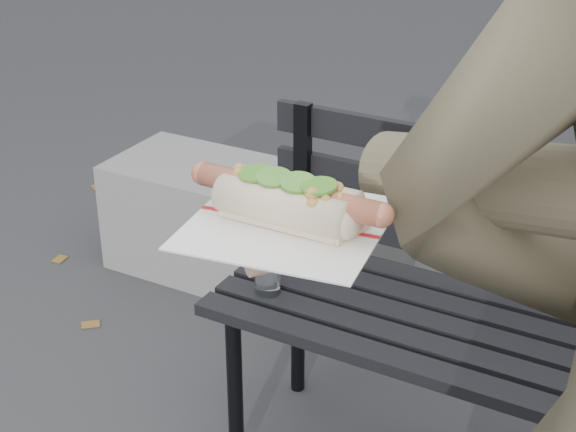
{
  "coord_description": "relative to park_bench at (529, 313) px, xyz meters",
  "views": [
    {
      "loc": [
        0.26,
        -0.73,
        1.62
      ],
      "look_at": [
        -0.12,
        -0.04,
        1.23
      ],
      "focal_mm": 55.0,
      "sensor_mm": 36.0,
      "label": 1
    }
  ],
  "objects": [
    {
      "name": "concrete_block",
      "position": [
        -1.02,
        0.59,
        -0.32
      ],
      "size": [
        1.2,
        0.4,
        0.4
      ],
      "primitive_type": "cube",
      "color": "slate",
      "rests_on": "ground"
    },
    {
      "name": "held_hotdog",
      "position": [
        0.16,
        -1.0,
        0.74
      ],
      "size": [
        0.64,
        0.32,
        0.2
      ],
      "color": "brown"
    },
    {
      "name": "park_bench",
      "position": [
        0.0,
        0.0,
        0.0
      ],
      "size": [
        1.5,
        0.44,
        0.88
      ],
      "color": "black",
      "rests_on": "ground"
    }
  ]
}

